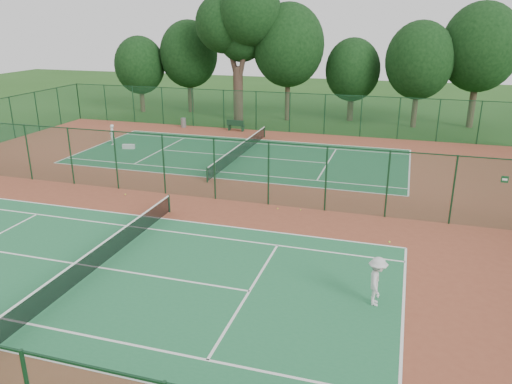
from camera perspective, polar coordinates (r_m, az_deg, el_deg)
ground at (r=28.59m, az=-7.54°, el=-0.48°), size 120.00×120.00×0.00m
red_pad at (r=28.59m, az=-7.54°, el=-0.47°), size 40.00×36.00×0.01m
court_near at (r=21.41m, az=-17.49°, el=-8.24°), size 23.77×10.97×0.01m
court_far at (r=36.58m, az=-1.78°, el=4.11°), size 23.77×10.97×0.01m
fence_north at (r=44.61m, az=1.93°, el=9.17°), size 40.00×0.09×3.50m
fence_divider at (r=28.05m, az=-7.70°, el=2.91°), size 40.00×0.09×3.50m
tennis_net_near at (r=21.18m, az=-17.63°, el=-6.96°), size 0.10×12.90×0.97m
tennis_net_far at (r=36.44m, az=-1.79°, el=4.91°), size 0.10×12.90×0.97m
player_near at (r=18.12m, az=13.65°, el=-9.89°), size 0.76×1.21×1.80m
player_far at (r=41.43m, az=-16.13°, el=6.32°), size 0.57×0.69×1.62m
trash_bin at (r=46.93m, az=-8.29°, el=7.85°), size 0.54×0.54×0.86m
bench at (r=44.92m, az=-2.34°, el=7.63°), size 1.66×0.59×1.00m
kit_bag at (r=39.92m, az=-14.36°, el=5.05°), size 0.96×0.52×0.34m
stray_ball_a at (r=26.42m, az=2.50°, el=-1.90°), size 0.07×0.07×0.07m
stray_ball_b at (r=26.34m, az=5.11°, el=-2.03°), size 0.06×0.06×0.06m
stray_ball_c at (r=29.45m, az=-14.71°, el=-0.27°), size 0.07×0.07×0.07m
big_tree at (r=49.17m, az=-1.98°, el=18.74°), size 8.39×6.14×12.89m
evergreen_row at (r=50.79m, az=4.31°, el=8.35°), size 39.00×5.00×12.00m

